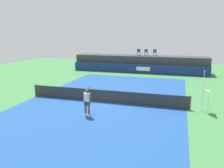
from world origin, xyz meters
TOP-DOWN VIEW (x-y plane):
  - ground_plane at (0.00, 3.00)m, footprint 48.00×48.00m
  - court_inner at (0.00, 0.00)m, footprint 12.00×22.00m
  - sponsor_wall at (0.00, 13.50)m, footprint 18.00×0.22m
  - spectator_platform at (0.00, 15.30)m, footprint 18.00×2.80m
  - spectator_chair_far_left at (-0.25, 15.49)m, footprint 0.48×0.48m
  - spectator_chair_left at (0.77, 15.49)m, footprint 0.48×0.48m
  - spectator_chair_center at (1.97, 15.46)m, footprint 0.44×0.44m
  - umpire_chair at (7.03, 0.01)m, footprint 0.49×0.49m
  - tennis_net at (0.00, 0.00)m, footprint 12.40×0.02m
  - net_post_near at (-6.20, 0.00)m, footprint 0.10×0.10m
  - net_post_far at (6.20, 0.00)m, footprint 0.10×0.10m
  - tennis_player at (-0.15, -3.10)m, footprint 0.63×1.16m
  - tennis_ball at (4.65, -0.84)m, footprint 0.07×0.07m

SIDE VIEW (x-z plane):
  - ground_plane at x=0.00m, z-range 0.00..0.00m
  - court_inner at x=0.00m, z-range 0.00..0.00m
  - tennis_ball at x=4.65m, z-range 0.00..0.07m
  - tennis_net at x=0.00m, z-range 0.00..0.95m
  - net_post_near at x=-6.20m, z-range 0.00..1.00m
  - net_post_far at x=6.20m, z-range 0.00..1.00m
  - sponsor_wall at x=0.00m, z-range 0.00..1.20m
  - tennis_player at x=-0.15m, z-range 0.07..1.84m
  - spectator_platform at x=0.00m, z-range 0.00..2.20m
  - umpire_chair at x=7.03m, z-range 0.21..2.97m
  - spectator_chair_far_left at x=-0.25m, z-range 2.25..3.14m
  - spectator_chair_left at x=0.77m, z-range 2.25..3.14m
  - spectator_chair_center at x=1.97m, z-range 2.25..3.14m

